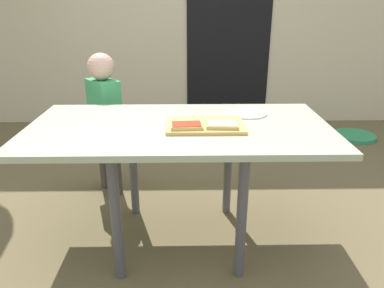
{
  "coord_description": "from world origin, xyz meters",
  "views": [
    {
      "loc": [
        0.04,
        -1.8,
        1.32
      ],
      "look_at": [
        0.07,
        0.0,
        0.61
      ],
      "focal_mm": 33.96,
      "sensor_mm": 36.0,
      "label": 1
    }
  ],
  "objects_px": {
    "pizza_slice_near_left": "(187,126)",
    "child_left": "(105,116)",
    "pizza_slice_near_right": "(222,125)",
    "cutting_board": "(205,125)",
    "plate_white_right": "(247,113)",
    "dining_table": "(179,138)",
    "garden_hose_coil": "(354,136)"
  },
  "relations": [
    {
      "from": "pizza_slice_near_right",
      "to": "child_left",
      "type": "distance_m",
      "value": 1.03
    },
    {
      "from": "plate_white_right",
      "to": "garden_hose_coil",
      "type": "relative_size",
      "value": 0.54
    },
    {
      "from": "pizza_slice_near_left",
      "to": "child_left",
      "type": "distance_m",
      "value": 0.92
    },
    {
      "from": "dining_table",
      "to": "plate_white_right",
      "type": "xyz_separation_m",
      "value": [
        0.39,
        0.19,
        0.08
      ]
    },
    {
      "from": "pizza_slice_near_left",
      "to": "child_left",
      "type": "bearing_deg",
      "value": 128.31
    },
    {
      "from": "pizza_slice_near_left",
      "to": "plate_white_right",
      "type": "xyz_separation_m",
      "value": [
        0.35,
        0.28,
        -0.02
      ]
    },
    {
      "from": "child_left",
      "to": "garden_hose_coil",
      "type": "relative_size",
      "value": 2.41
    },
    {
      "from": "pizza_slice_near_right",
      "to": "garden_hose_coil",
      "type": "xyz_separation_m",
      "value": [
        1.56,
        1.77,
        -0.73
      ]
    },
    {
      "from": "plate_white_right",
      "to": "garden_hose_coil",
      "type": "distance_m",
      "value": 2.16
    },
    {
      "from": "cutting_board",
      "to": "pizza_slice_near_left",
      "type": "relative_size",
      "value": 2.41
    },
    {
      "from": "dining_table",
      "to": "cutting_board",
      "type": "distance_m",
      "value": 0.16
    },
    {
      "from": "cutting_board",
      "to": "plate_white_right",
      "type": "distance_m",
      "value": 0.33
    },
    {
      "from": "pizza_slice_near_left",
      "to": "plate_white_right",
      "type": "bearing_deg",
      "value": 39.11
    },
    {
      "from": "pizza_slice_near_right",
      "to": "pizza_slice_near_left",
      "type": "xyz_separation_m",
      "value": [
        -0.18,
        -0.01,
        0.0
      ]
    },
    {
      "from": "pizza_slice_near_right",
      "to": "dining_table",
      "type": "bearing_deg",
      "value": 158.64
    },
    {
      "from": "cutting_board",
      "to": "child_left",
      "type": "height_order",
      "value": "child_left"
    },
    {
      "from": "pizza_slice_near_left",
      "to": "garden_hose_coil",
      "type": "xyz_separation_m",
      "value": [
        1.74,
        1.78,
        -0.73
      ]
    },
    {
      "from": "garden_hose_coil",
      "to": "plate_white_right",
      "type": "bearing_deg",
      "value": -132.88
    },
    {
      "from": "dining_table",
      "to": "pizza_slice_near_left",
      "type": "xyz_separation_m",
      "value": [
        0.04,
        -0.09,
        0.1
      ]
    },
    {
      "from": "child_left",
      "to": "pizza_slice_near_right",
      "type": "bearing_deg",
      "value": -43.56
    },
    {
      "from": "cutting_board",
      "to": "child_left",
      "type": "bearing_deg",
      "value": 135.35
    },
    {
      "from": "cutting_board",
      "to": "pizza_slice_near_right",
      "type": "height_order",
      "value": "pizza_slice_near_right"
    },
    {
      "from": "pizza_slice_near_right",
      "to": "plate_white_right",
      "type": "height_order",
      "value": "pizza_slice_near_right"
    },
    {
      "from": "plate_white_right",
      "to": "dining_table",
      "type": "bearing_deg",
      "value": -153.73
    },
    {
      "from": "pizza_slice_near_left",
      "to": "child_left",
      "type": "xyz_separation_m",
      "value": [
        -0.56,
        0.71,
        -0.17
      ]
    },
    {
      "from": "plate_white_right",
      "to": "child_left",
      "type": "relative_size",
      "value": 0.22
    },
    {
      "from": "dining_table",
      "to": "garden_hose_coil",
      "type": "xyz_separation_m",
      "value": [
        1.77,
        1.69,
        -0.63
      ]
    },
    {
      "from": "dining_table",
      "to": "cutting_board",
      "type": "relative_size",
      "value": 3.97
    },
    {
      "from": "dining_table",
      "to": "pizza_slice_near_right",
      "type": "bearing_deg",
      "value": -21.36
    },
    {
      "from": "cutting_board",
      "to": "pizza_slice_near_left",
      "type": "distance_m",
      "value": 0.12
    },
    {
      "from": "pizza_slice_near_right",
      "to": "pizza_slice_near_left",
      "type": "height_order",
      "value": "same"
    },
    {
      "from": "pizza_slice_near_right",
      "to": "cutting_board",
      "type": "bearing_deg",
      "value": 146.7
    }
  ]
}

